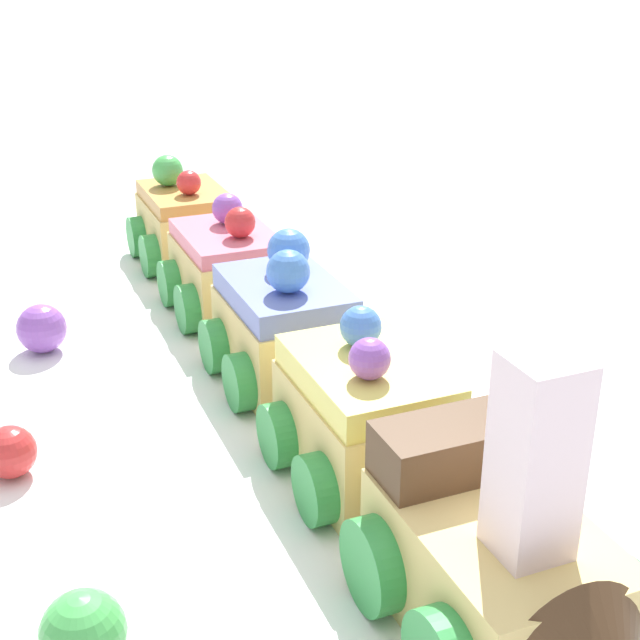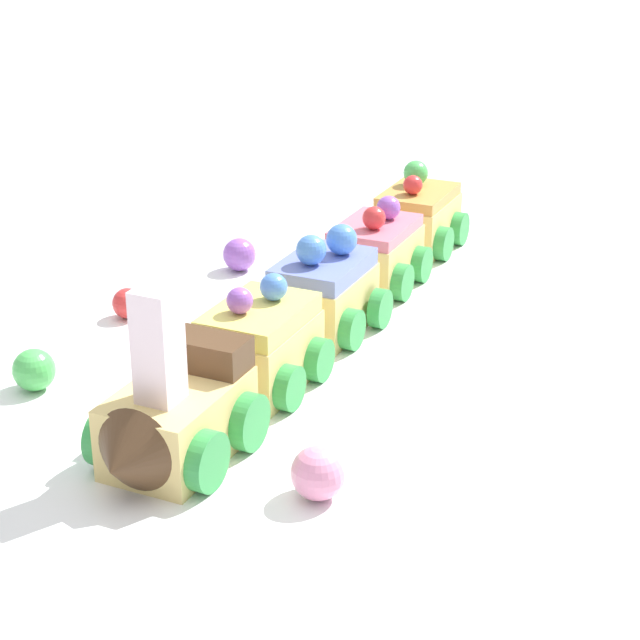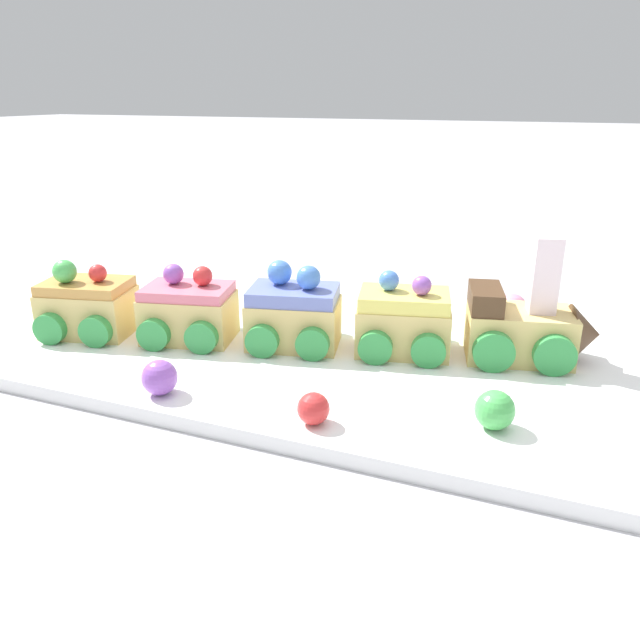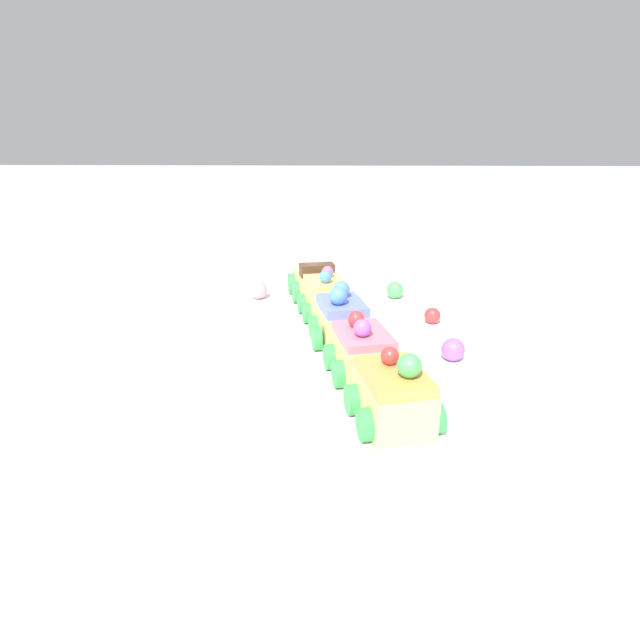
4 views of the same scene
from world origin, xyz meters
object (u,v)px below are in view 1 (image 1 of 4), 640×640
cake_train_locomotive (508,573)px  cake_car_blueberry (285,329)px  cake_car_lemon (365,420)px  gumball_green (83,633)px  cake_car_caramel (186,225)px  gumball_purple (42,328)px  gumball_red (10,452)px  cake_car_strawberry (229,271)px

cake_train_locomotive → cake_car_blueberry: size_ratio=1.31×
cake_car_lemon → gumball_green: bearing=-62.8°
cake_car_caramel → gumball_green: size_ratio=3.30×
gumball_purple → gumball_green: same height
gumball_red → gumball_green: gumball_green is taller
cake_train_locomotive → cake_car_caramel: cake_train_locomotive is taller
cake_car_lemon → gumball_purple: size_ratio=3.33×
cake_train_locomotive → cake_car_strawberry: 0.30m
cake_car_caramel → gumball_green: (0.38, -0.04, -0.01)m
cake_car_lemon → cake_car_caramel: bearing=-179.9°
cake_train_locomotive → gumball_green: size_ratio=4.32×
gumball_green → cake_car_caramel: bearing=173.8°
cake_train_locomotive → gumball_green: cake_train_locomotive is taller
cake_car_caramel → gumball_red: (0.26, -0.08, -0.01)m
gumball_purple → cake_car_lemon: bearing=45.3°
cake_car_blueberry → cake_car_caramel: (-0.19, -0.05, -0.00)m
cake_car_strawberry → cake_car_caramel: (-0.10, -0.02, 0.00)m
cake_car_caramel → gumball_green: 0.38m
cake_train_locomotive → cake_car_lemon: bearing=-180.0°
gumball_red → gumball_green: size_ratio=0.83×
cake_car_lemon → gumball_red: size_ratio=3.97×
cake_car_lemon → gumball_red: cake_car_lemon is taller
cake_train_locomotive → gumball_red: cake_train_locomotive is taller
cake_train_locomotive → cake_car_caramel: 0.40m
cake_car_strawberry → gumball_green: 0.29m
cake_train_locomotive → cake_car_lemon: 0.11m
cake_car_strawberry → cake_car_caramel: size_ratio=1.00×
gumball_purple → gumball_red: bearing=0.8°
cake_train_locomotive → gumball_purple: bearing=-158.5°
cake_train_locomotive → gumball_red: (-0.13, -0.17, -0.02)m
cake_train_locomotive → gumball_purple: cake_train_locomotive is taller
cake_car_lemon → cake_car_blueberry: (-0.09, -0.02, 0.00)m
cake_car_caramel → gumball_green: bearing=-19.4°
gumball_red → cake_train_locomotive: bearing=53.7°
cake_car_lemon → cake_car_blueberry: 0.10m
cake_car_caramel → gumball_red: bearing=-30.3°
cake_car_strawberry → cake_car_caramel: cake_car_caramel is taller
gumball_red → cake_car_blueberry: bearing=119.3°
gumball_red → gumball_purple: (-0.12, -0.00, 0.00)m
cake_train_locomotive → cake_car_lemon: cake_train_locomotive is taller
cake_car_lemon → gumball_red: (-0.02, -0.15, -0.02)m
cake_car_lemon → cake_car_caramel: size_ratio=1.00×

